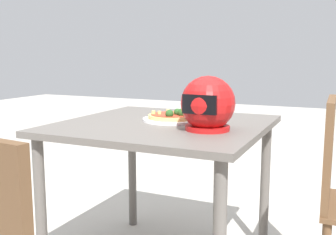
# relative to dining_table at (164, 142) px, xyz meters

# --- Properties ---
(dining_table) EXTENTS (0.95, 0.94, 0.76)m
(dining_table) POSITION_rel_dining_table_xyz_m (0.00, 0.00, 0.00)
(dining_table) COLOR #5B5651
(dining_table) RESTS_ON ground
(pizza_plate) EXTENTS (0.29, 0.29, 0.01)m
(pizza_plate) POSITION_rel_dining_table_xyz_m (-0.01, -0.07, 0.10)
(pizza_plate) COLOR white
(pizza_plate) RESTS_ON dining_table
(pizza) EXTENTS (0.24, 0.24, 0.05)m
(pizza) POSITION_rel_dining_table_xyz_m (-0.02, -0.06, 0.12)
(pizza) COLOR tan
(pizza) RESTS_ON pizza_plate
(motorcycle_helmet) EXTENTS (0.23, 0.23, 0.23)m
(motorcycle_helmet) POSITION_rel_dining_table_xyz_m (-0.26, 0.10, 0.21)
(motorcycle_helmet) COLOR #B21414
(motorcycle_helmet) RESTS_ON dining_table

